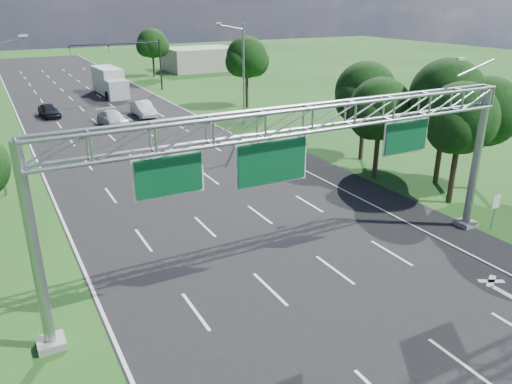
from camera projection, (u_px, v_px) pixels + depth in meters
ground at (171, 169)px, 38.42m from camera, size 220.00×220.00×0.00m
road at (171, 169)px, 38.42m from camera, size 18.00×180.00×0.02m
road_flare at (423, 218)px, 29.82m from camera, size 3.00×30.00×0.02m
sign_gantry at (309, 132)px, 21.31m from camera, size 23.50×1.00×9.56m
regulatory_sign at (496, 205)px, 27.78m from camera, size 0.60×0.08×2.10m
traffic_signal at (135, 54)px, 68.57m from camera, size 12.21×0.24×7.00m
streetlight_r_mid at (242, 70)px, 49.62m from camera, size 2.97×0.22×10.16m
tree_cluster_right at (424, 107)px, 34.20m from camera, size 9.91×14.60×8.68m
tree_verge_rd at (247, 59)px, 58.31m from camera, size 5.76×4.80×8.28m
tree_verge_re at (153, 45)px, 82.18m from camera, size 5.76×4.80×7.84m
building_right at (200, 59)px, 90.99m from camera, size 12.00×9.00×4.00m
car_queue_a at (113, 118)px, 51.34m from camera, size 2.72×5.34×1.49m
car_queue_c at (49, 110)px, 55.06m from camera, size 2.26×4.44×1.45m
car_queue_d at (143, 109)px, 55.46m from camera, size 1.76×4.96×1.63m
box_truck at (110, 82)px, 67.44m from camera, size 3.02×9.51×3.56m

